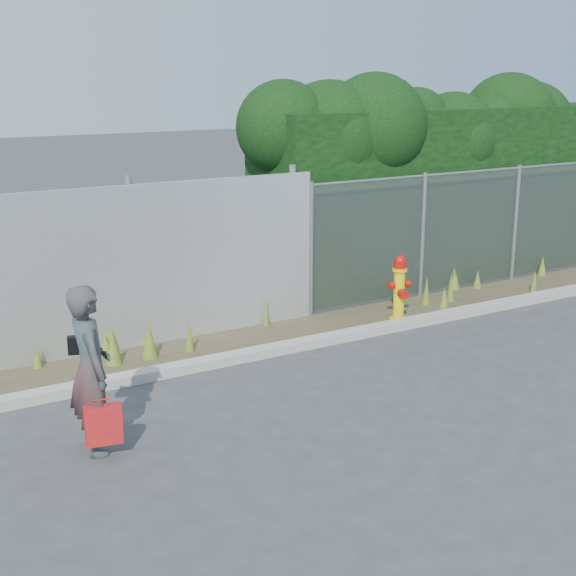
# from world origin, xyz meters

# --- Properties ---
(ground) EXTENTS (80.00, 80.00, 0.00)m
(ground) POSITION_xyz_m (0.00, 0.00, 0.00)
(ground) COLOR #39393B
(ground) RESTS_ON ground
(curb) EXTENTS (16.00, 0.22, 0.12)m
(curb) POSITION_xyz_m (0.00, 1.80, 0.06)
(curb) COLOR #9C978D
(curb) RESTS_ON ground
(weed_strip) EXTENTS (16.00, 1.35, 0.54)m
(weed_strip) POSITION_xyz_m (-1.13, 2.51, 0.14)
(weed_strip) COLOR #423A25
(weed_strip) RESTS_ON ground
(corrugated_fence) EXTENTS (8.50, 0.21, 2.30)m
(corrugated_fence) POSITION_xyz_m (-3.25, 3.01, 1.10)
(corrugated_fence) COLOR silver
(corrugated_fence) RESTS_ON ground
(chainlink_fence) EXTENTS (6.50, 0.07, 2.05)m
(chainlink_fence) POSITION_xyz_m (4.25, 3.00, 1.03)
(chainlink_fence) COLOR gray
(chainlink_fence) RESTS_ON ground
(hedge) EXTENTS (7.72, 2.16, 3.61)m
(hedge) POSITION_xyz_m (4.32, 4.01, 2.05)
(hedge) COLOR black
(hedge) RESTS_ON ground
(fire_hydrant) EXTENTS (0.35, 0.31, 1.04)m
(fire_hydrant) POSITION_xyz_m (2.03, 2.09, 0.50)
(fire_hydrant) COLOR yellow
(fire_hydrant) RESTS_ON ground
(woman) EXTENTS (0.44, 0.64, 1.69)m
(woman) POSITION_xyz_m (-3.17, 0.30, 0.84)
(woman) COLOR #0E5D58
(woman) RESTS_ON ground
(red_tote_bag) EXTENTS (0.35, 0.13, 0.46)m
(red_tote_bag) POSITION_xyz_m (-3.15, 0.04, 0.37)
(red_tote_bag) COLOR #B10A27
(black_shoulder_bag) EXTENTS (0.24, 0.10, 0.18)m
(black_shoulder_bag) POSITION_xyz_m (-3.19, 0.53, 1.03)
(black_shoulder_bag) COLOR black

